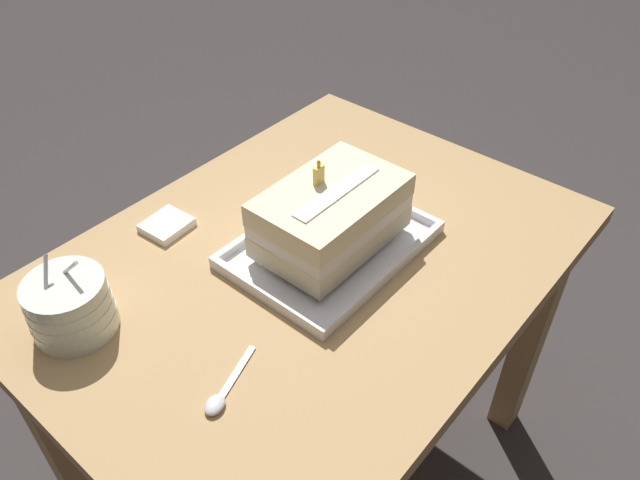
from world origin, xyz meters
The scene contains 7 objects.
ground_plane centered at (0.00, 0.00, 0.00)m, with size 8.00×8.00×0.00m, color #383333.
dining_table centered at (0.00, 0.00, 0.59)m, with size 0.98×0.72×0.71m.
foil_tray centered at (0.04, -0.02, 0.71)m, with size 0.35×0.26×0.02m.
birthday_cake centered at (0.04, -0.02, 0.78)m, with size 0.26×0.17×0.15m.
bowl_stack centered at (-0.36, 0.17, 0.75)m, with size 0.13×0.13×0.14m.
serving_spoon_near_tray centered at (-0.31, -0.10, 0.71)m, with size 0.13×0.06×0.01m.
napkin_pile centered at (-0.11, 0.25, 0.71)m, with size 0.09×0.08×0.02m.
Camera 1 is at (-0.60, -0.54, 1.44)m, focal length 34.62 mm.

